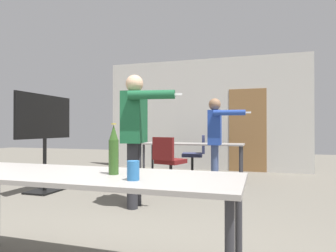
% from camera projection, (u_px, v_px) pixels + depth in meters
% --- Properties ---
extents(back_wall, '(5.22, 0.12, 2.87)m').
position_uv_depth(back_wall, '(205.00, 115.00, 7.77)').
color(back_wall, beige).
rests_on(back_wall, ground_plane).
extents(conference_table_near, '(2.27, 0.76, 0.75)m').
position_uv_depth(conference_table_near, '(79.00, 182.00, 2.10)').
color(conference_table_near, gray).
rests_on(conference_table_near, ground_plane).
extents(conference_table_far, '(2.14, 0.67, 0.75)m').
position_uv_depth(conference_table_far, '(193.00, 146.00, 6.39)').
color(conference_table_far, gray).
rests_on(conference_table_far, ground_plane).
extents(tv_screen, '(0.44, 1.30, 1.63)m').
position_uv_depth(tv_screen, '(45.00, 130.00, 5.03)').
color(tv_screen, black).
rests_on(tv_screen, ground_plane).
extents(person_near_casual, '(0.75, 0.57, 1.60)m').
position_uv_depth(person_near_casual, '(216.00, 134.00, 5.31)').
color(person_near_casual, '#3D4C75').
rests_on(person_near_casual, ground_plane).
extents(person_right_polo, '(0.89, 0.69, 1.80)m').
position_uv_depth(person_right_polo, '(135.00, 127.00, 4.07)').
color(person_right_polo, '#28282D').
rests_on(person_right_polo, ground_plane).
extents(office_chair_side_rolled, '(0.59, 0.53, 0.91)m').
position_uv_depth(office_chair_side_rolled, '(196.00, 156.00, 6.97)').
color(office_chair_side_rolled, black).
rests_on(office_chair_side_rolled, ground_plane).
extents(office_chair_far_right, '(0.57, 0.62, 0.91)m').
position_uv_depth(office_chair_far_right, '(169.00, 163.00, 5.57)').
color(office_chair_far_right, black).
rests_on(office_chair_far_right, ground_plane).
extents(beer_bottle, '(0.07, 0.07, 0.35)m').
position_uv_depth(beer_bottle, '(114.00, 150.00, 2.05)').
color(beer_bottle, '#2D511E').
rests_on(beer_bottle, conference_table_near).
extents(drink_cup, '(0.08, 0.08, 0.12)m').
position_uv_depth(drink_cup, '(133.00, 171.00, 1.82)').
color(drink_cup, '#2866A3').
rests_on(drink_cup, conference_table_near).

